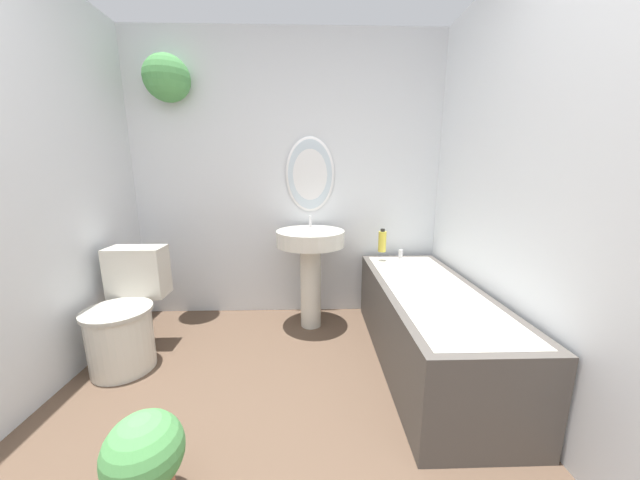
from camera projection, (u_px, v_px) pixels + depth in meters
The scene contains 8 objects.
wall_back at pixel (278, 171), 2.76m from camera, with size 2.73×0.35×2.40m.
wall_left at pixel (3, 187), 1.60m from camera, with size 0.06×2.43×2.40m.
wall_right at pixel (529, 186), 1.67m from camera, with size 0.06×2.43×2.40m.
toilet at pixel (126, 317), 2.14m from camera, with size 0.41×0.60×0.75m.
pedestal_sink at pixel (311, 256), 2.59m from camera, with size 0.54×0.54×0.91m.
bathtub at pixel (427, 323), 2.14m from camera, with size 0.63×1.62×0.61m.
shampoo_bottle at pixel (382, 241), 2.69m from camera, with size 0.07×0.07×0.20m.
potted_plant at pixel (145, 459), 1.19m from camera, with size 0.29×0.29×0.41m.
Camera 1 is at (0.20, -0.51, 1.28)m, focal length 18.00 mm.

